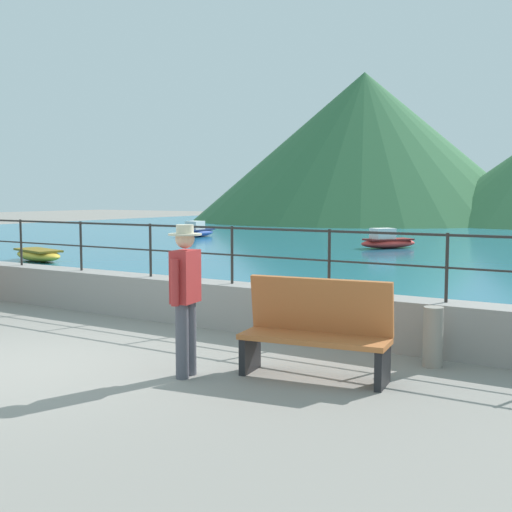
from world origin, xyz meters
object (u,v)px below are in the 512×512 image
Objects in this scene: bollard at (433,337)px; boat_0 at (197,231)px; boat_1 at (387,241)px; boat_3 at (38,255)px; person_walking at (185,292)px; bench_far at (316,329)px.

boat_0 is at bearing 134.10° from bollard.
boat_0 is 0.99× the size of boat_1.
boat_0 is at bearing 103.91° from boat_3.
bench_far is at bearing 31.95° from person_walking.
person_walking reaches higher than boat_0.
bollard is 0.31× the size of boat_0.
boat_1 is at bearing 103.91° from person_walking.
bench_far is at bearing -27.42° from boat_3.
person_walking reaches higher than bench_far.
boat_3 is at bearing -76.09° from boat_0.
boat_1 is 0.97× the size of boat_3.
boat_1 is 12.57m from boat_3.
boat_3 is (-11.67, 7.51, -0.72)m from person_walking.
bench_far is 0.72× the size of boat_3.
bench_far reaches higher than boat_3.
bollard is at bearing -21.78° from boat_3.
boat_1 is at bearing 108.46° from bench_far.
bench_far is 17.89m from boat_1.
person_walking is 18.31m from boat_1.
boat_1 is at bearing 112.84° from bollard.
boat_1 is at bearing -8.82° from boat_0.
boat_0 is (-15.87, 18.55, -0.23)m from bench_far.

